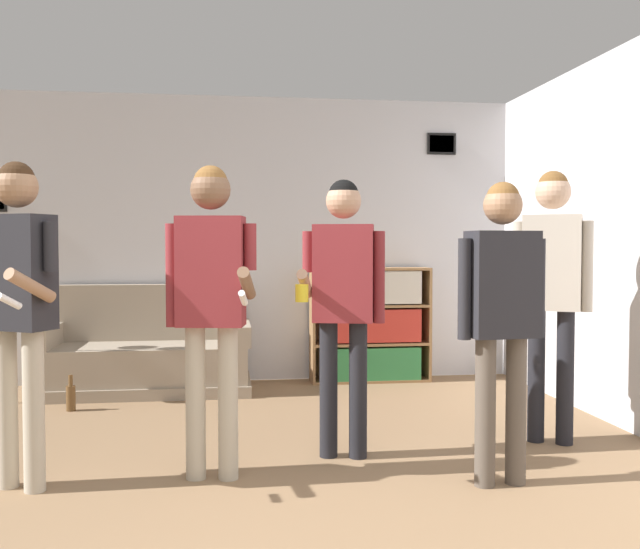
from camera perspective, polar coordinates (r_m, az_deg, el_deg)
wall_back at (r=6.84m, az=-6.76°, el=2.82°), size 7.73×0.08×2.70m
wall_right at (r=5.45m, az=23.27°, el=2.76°), size 0.06×6.65×2.70m
couch at (r=6.54m, az=-13.53°, el=-6.43°), size 1.78×0.80×0.93m
bookshelf at (r=6.80m, az=4.02°, el=-4.03°), size 1.13×0.30×1.08m
person_player_foreground_left at (r=4.05m, az=-23.03°, el=-0.98°), size 0.45×0.59×1.73m
person_player_foreground_center at (r=3.94m, az=-8.72°, el=-0.93°), size 0.49×0.51×1.73m
person_watcher_holding_cup at (r=4.30m, az=1.87°, el=-1.03°), size 0.56×0.39×1.69m
person_spectator_near_bookshelf at (r=3.93m, az=14.34°, el=-2.06°), size 0.50×0.23×1.63m
person_spectator_far_right at (r=4.86m, az=18.06°, el=-0.03°), size 0.44×0.35×1.77m
bottle_on_floor at (r=5.96m, az=-19.31°, el=-9.22°), size 0.07×0.07×0.28m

